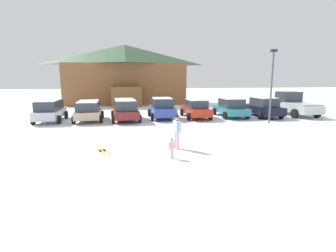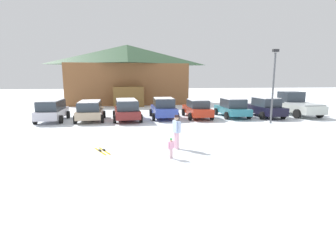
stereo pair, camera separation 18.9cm
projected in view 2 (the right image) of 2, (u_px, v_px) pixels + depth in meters
name	position (u px, v px, depth m)	size (l,w,h in m)	color
ground	(172.00, 182.00, 8.77)	(160.00, 160.00, 0.00)	white
ski_lodge	(128.00, 74.00, 36.26)	(16.07, 10.80, 7.90)	brown
parked_silver_wagon	(52.00, 110.00, 20.95)	(2.13, 4.43, 1.73)	silver
parked_beige_suv	(90.00, 110.00, 21.17)	(2.35, 4.23, 1.61)	tan
parked_maroon_van	(127.00, 109.00, 21.55)	(2.48, 4.87, 1.71)	maroon
parked_blue_hatchback	(164.00, 108.00, 22.53)	(2.20, 4.37, 1.77)	#3146A6
parked_red_sedan	(197.00, 108.00, 22.79)	(2.10, 4.65, 1.62)	#AE2A15
parked_teal_hatchback	(232.00, 108.00, 23.24)	(2.25, 4.52, 1.68)	teal
parked_black_sedan	(265.00, 107.00, 23.33)	(2.21, 4.69, 1.75)	black
pickup_truck	(296.00, 105.00, 24.29)	(2.49, 5.31, 2.15)	#B7C0B7
skier_child_in_pink_snowsuit	(171.00, 147.00, 11.21)	(0.29, 0.22, 0.89)	beige
skier_adult_in_blue_parka	(177.00, 130.00, 12.69)	(0.36, 0.59, 1.67)	#DFABBF
pair_of_skis	(102.00, 151.00, 12.40)	(0.88, 1.42, 0.08)	gold
lamp_post	(273.00, 82.00, 19.56)	(0.44, 0.24, 5.51)	#515459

